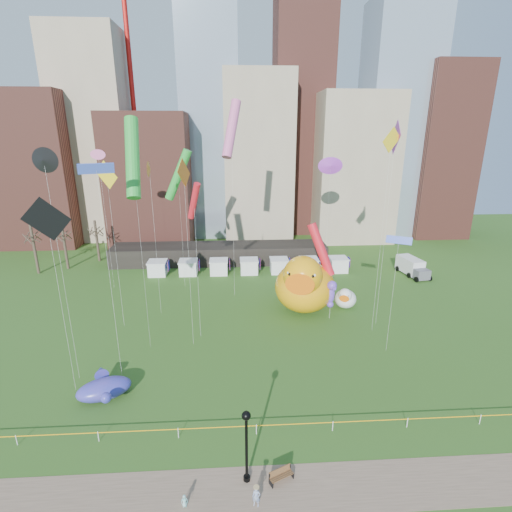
{
  "coord_description": "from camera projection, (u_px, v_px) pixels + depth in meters",
  "views": [
    {
      "loc": [
        -1.49,
        -24.17,
        22.41
      ],
      "look_at": [
        0.45,
        8.0,
        12.0
      ],
      "focal_mm": 27.0,
      "sensor_mm": 36.0,
      "label": 1
    }
  ],
  "objects": [
    {
      "name": "kite_1",
      "position": [
        231.0,
        129.0,
        48.52
      ],
      "size": [
        2.98,
        4.42,
        26.44
      ],
      "color": "silver",
      "rests_on": "ground"
    },
    {
      "name": "small_duck",
      "position": [
        345.0,
        298.0,
        51.08
      ],
      "size": [
        3.9,
        4.32,
        3.02
      ],
      "rotation": [
        0.0,
        0.0,
        -0.38
      ],
      "color": "white",
      "rests_on": "ground"
    },
    {
      "name": "seahorse_purple",
      "position": [
        331.0,
        292.0,
        47.44
      ],
      "size": [
        1.32,
        1.6,
        5.08
      ],
      "rotation": [
        0.0,
        0.0,
        0.11
      ],
      "color": "silver",
      "rests_on": "ground"
    },
    {
      "name": "kite_11",
      "position": [
        132.0,
        158.0,
        36.04
      ],
      "size": [
        1.78,
        4.58,
        23.92
      ],
      "color": "silver",
      "rests_on": "ground"
    },
    {
      "name": "lamppost",
      "position": [
        246.0,
        439.0,
        24.9
      ],
      "size": [
        0.6,
        0.6,
        5.72
      ],
      "color": "black",
      "rests_on": "footpath"
    },
    {
      "name": "whale_inflatable",
      "position": [
        104.0,
        387.0,
        33.91
      ],
      "size": [
        5.24,
        5.79,
        2.05
      ],
      "rotation": [
        0.0,
        0.0,
        0.39
      ],
      "color": "#513CA4",
      "rests_on": "ground"
    },
    {
      "name": "seahorse_green",
      "position": [
        290.0,
        274.0,
        52.06
      ],
      "size": [
        1.6,
        1.8,
        5.62
      ],
      "rotation": [
        0.0,
        0.0,
        0.36
      ],
      "color": "silver",
      "rests_on": "ground"
    },
    {
      "name": "kite_8",
      "position": [
        194.0,
        201.0,
        39.4
      ],
      "size": [
        1.88,
        2.32,
        17.67
      ],
      "color": "silver",
      "rests_on": "ground"
    },
    {
      "name": "kite_4",
      "position": [
        391.0,
        146.0,
        39.27
      ],
      "size": [
        2.33,
        1.25,
        22.96
      ],
      "color": "silver",
      "rests_on": "ground"
    },
    {
      "name": "kite_13",
      "position": [
        399.0,
        241.0,
        37.73
      ],
      "size": [
        2.33,
        1.49,
        12.69
      ],
      "color": "silver",
      "rests_on": "ground"
    },
    {
      "name": "ground",
      "position": [
        256.0,
        434.0,
        29.93
      ],
      "size": [
        160.0,
        160.0,
        0.0
      ],
      "primitive_type": "plane",
      "color": "#325A1C",
      "rests_on": "ground"
    },
    {
      "name": "kite_2",
      "position": [
        47.0,
        221.0,
        30.31
      ],
      "size": [
        2.95,
        2.17,
        17.68
      ],
      "color": "silver",
      "rests_on": "ground"
    },
    {
      "name": "crane_left",
      "position": [
        129.0,
        0.0,
        75.1
      ],
      "size": [
        23.0,
        1.0,
        76.0
      ],
      "color": "red",
      "rests_on": "ground"
    },
    {
      "name": "kite_3",
      "position": [
        178.0,
        175.0,
        53.31
      ],
      "size": [
        4.35,
        1.87,
        20.32
      ],
      "color": "silver",
      "rests_on": "ground"
    },
    {
      "name": "park_bench",
      "position": [
        281.0,
        475.0,
        25.83
      ],
      "size": [
        1.76,
        1.19,
        0.86
      ],
      "rotation": [
        0.0,
        0.0,
        0.43
      ],
      "color": "#52341C",
      "rests_on": "footpath"
    },
    {
      "name": "kite_15",
      "position": [
        395.0,
        140.0,
        40.72
      ],
      "size": [
        0.4,
        3.56,
        23.66
      ],
      "color": "silver",
      "rests_on": "ground"
    },
    {
      "name": "caution_tape",
      "position": [
        256.0,
        427.0,
        29.72
      ],
      "size": [
        50.0,
        0.06,
        0.9
      ],
      "color": "white",
      "rests_on": "ground"
    },
    {
      "name": "kite_9",
      "position": [
        98.0,
        156.0,
        52.08
      ],
      "size": [
        1.37,
        0.2,
        20.19
      ],
      "color": "silver",
      "rests_on": "ground"
    },
    {
      "name": "kite_6",
      "position": [
        149.0,
        170.0,
        44.41
      ],
      "size": [
        0.34,
        1.79,
        19.21
      ],
      "color": "silver",
      "rests_on": "ground"
    },
    {
      "name": "vendor_tents",
      "position": [
        249.0,
        267.0,
        63.84
      ],
      "size": [
        33.24,
        2.8,
        2.4
      ],
      "color": "white",
      "rests_on": "ground"
    },
    {
      "name": "bare_trees",
      "position": [
        65.0,
        245.0,
        65.47
      ],
      "size": [
        8.44,
        6.44,
        8.5
      ],
      "color": "#382B21",
      "rests_on": "ground"
    },
    {
      "name": "woman",
      "position": [
        256.0,
        497.0,
        23.98
      ],
      "size": [
        0.59,
        0.47,
        1.44
      ],
      "primitive_type": "imported",
      "rotation": [
        0.0,
        0.0,
        -0.26
      ],
      "color": "silver",
      "rests_on": "footpath"
    },
    {
      "name": "kite_7",
      "position": [
        331.0,
        166.0,
        57.58
      ],
      "size": [
        2.58,
        0.53,
        18.87
      ],
      "color": "silver",
      "rests_on": "ground"
    },
    {
      "name": "box_truck",
      "position": [
        412.0,
        267.0,
        62.96
      ],
      "size": [
        3.45,
        6.7,
        2.71
      ],
      "rotation": [
        0.0,
        0.0,
        0.18
      ],
      "color": "silver",
      "rests_on": "ground"
    },
    {
      "name": "kite_5",
      "position": [
        96.0,
        171.0,
        30.75
      ],
      "size": [
        2.7,
        1.45,
        20.05
      ],
      "color": "silver",
      "rests_on": "ground"
    },
    {
      "name": "crane_right",
      "position": [
        389.0,
        5.0,
        78.09
      ],
      "size": [
        23.0,
        1.0,
        76.0
      ],
      "color": "red",
      "rests_on": "ground"
    },
    {
      "name": "pavilion",
      "position": [
        220.0,
        254.0,
        69.1
      ],
      "size": [
        38.0,
        6.0,
        3.2
      ],
      "primitive_type": "cube",
      "color": "black",
      "rests_on": "ground"
    },
    {
      "name": "kite_0",
      "position": [
        321.0,
        250.0,
        49.12
      ],
      "size": [
        3.95,
        3.31,
        11.52
      ],
      "color": "silver",
      "rests_on": "ground"
    },
    {
      "name": "skyline",
      "position": [
        249.0,
        137.0,
        81.47
      ],
      "size": [
        101.0,
        23.0,
        68.0
      ],
      "color": "brown",
      "rests_on": "ground"
    },
    {
      "name": "kite_14",
      "position": [
        184.0,
        177.0,
        37.05
      ],
      "size": [
        0.9,
        2.69,
        20.08
      ],
      "color": "silver",
      "rests_on": "ground"
    },
    {
      "name": "big_duck",
      "position": [
        304.0,
        284.0,
        49.48
      ],
      "size": [
        10.12,
        11.63,
        8.2
      ],
      "rotation": [
        0.0,
        0.0,
        -0.3
      ],
      "color": "#F39F0C",
      "rests_on": "ground"
    },
    {
      "name": "kite_10",
      "position": [
        44.0,
        161.0,
        30.55
      ],
      "size": [
        1.91,
        1.15,
        21.28
      ],
      "color": "silver",
      "rests_on": "ground"
    },
    {
      "name": "kite_12",
      "position": [
        107.0,
        178.0,
        41.35
      ],
      "size": [
        2.68,
        1.47,
        19.54
      ],
      "color": "silver",
      "rests_on": "ground"
    },
    {
      "name": "toddler",
      "position": [
        184.0,
        501.0,
        24.03
      ],
      "size": [
        0.32,
        0.24,
        0.86
      ],
      "primitive_type": "imported",
      "rotation": [
        0.0,
        0.0,
        0.09
      ],
      "color": "silver",
      "rests_on": "footpath"
    },
    {
      "name": "footpath",
      "position": [
        261.0,
        491.0,
        25.17
      ],
      "size": [
        70.0,
        4.0,
        0.02
      ],
      "primitive_type": "cube",
      "color": "brown",
      "rests_on": "ground"
    }
  ]
}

